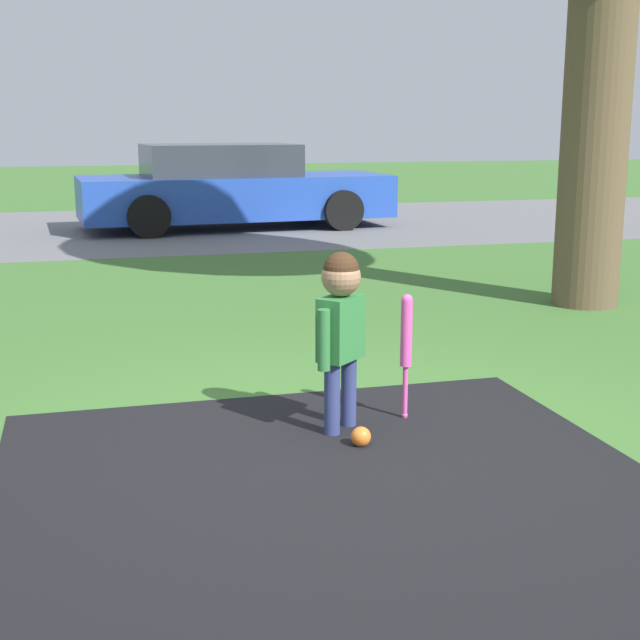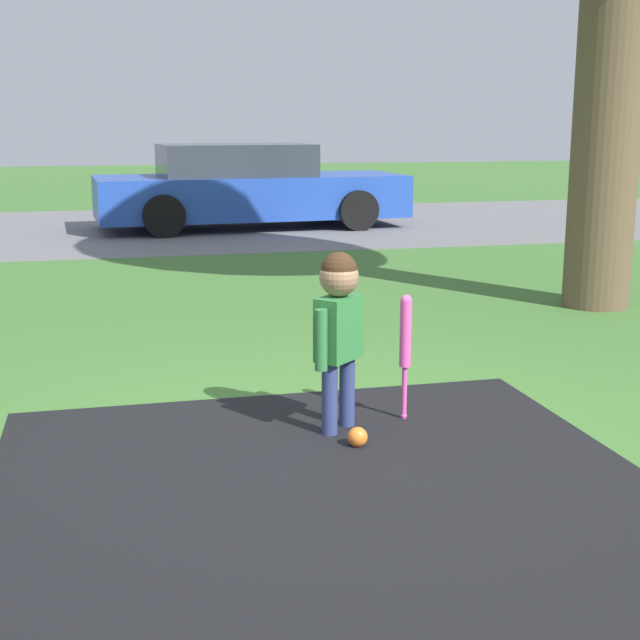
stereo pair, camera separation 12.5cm
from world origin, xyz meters
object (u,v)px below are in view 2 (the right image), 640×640
Objects in this scene: sports_ball at (358,437)px; child at (339,316)px; parked_car at (247,188)px; baseball_bat at (405,339)px.

child is at bearing 96.79° from sports_ball.
child is at bearing -99.47° from parked_car.
parked_car is at bearing 41.88° from child.
baseball_bat is at bearing -28.78° from child.
baseball_bat is at bearing 44.04° from sports_ball.
child is 0.20× the size of parked_car.
baseball_bat is at bearing -97.09° from parked_car.
child reaches higher than sports_ball.
parked_car is (0.59, 8.95, 0.15)m from baseball_bat.
child is 0.60m from sports_ball.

